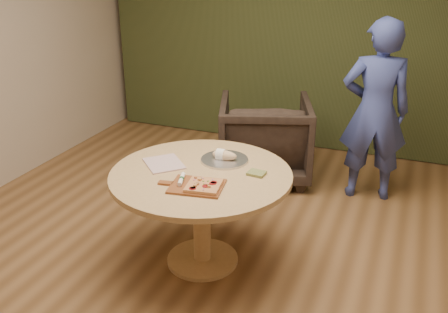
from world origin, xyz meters
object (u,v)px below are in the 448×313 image
cutlery_roll (181,179)px  person_standing (375,111)px  flatbread_pizza (204,186)px  armchair (265,135)px  pizza_paddle (195,186)px  serving_tray (225,160)px  bread_roll (223,155)px  pedestal_table (201,190)px

cutlery_roll → person_standing: 2.10m
flatbread_pizza → armchair: bearing=94.8°
pizza_paddle → armchair: size_ratio=0.50×
cutlery_roll → person_standing: size_ratio=0.12×
serving_tray → bread_roll: size_ratio=1.84×
pizza_paddle → person_standing: bearing=53.5°
bread_roll → armchair: size_ratio=0.21×
serving_tray → person_standing: bearing=54.9°
serving_tray → pedestal_table: bearing=-106.7°
armchair → person_standing: person_standing is taller
flatbread_pizza → bread_roll: 0.50m
flatbread_pizza → person_standing: person_standing is taller
pizza_paddle → bread_roll: bearing=80.2°
bread_roll → cutlery_roll: bearing=-104.5°
pedestal_table → bread_roll: size_ratio=6.76×
pedestal_table → cutlery_roll: (-0.05, -0.21, 0.17)m
armchair → pedestal_table: bearing=72.1°
flatbread_pizza → serving_tray: size_ratio=0.71×
cutlery_roll → armchair: armchair is taller
flatbread_pizza → serving_tray: (-0.05, 0.50, -0.02)m
pizza_paddle → flatbread_pizza: bearing=-15.5°
flatbread_pizza → bread_roll: size_ratio=1.30×
pedestal_table → person_standing: (1.02, 1.60, 0.24)m
flatbread_pizza → bread_roll: bread_roll is taller
pedestal_table → pizza_paddle: bearing=-74.9°
person_standing → pedestal_table: bearing=44.6°
serving_tray → person_standing: (0.94, 1.34, 0.09)m
flatbread_pizza → bread_roll: (-0.06, 0.50, 0.02)m
pizza_paddle → serving_tray: (0.02, 0.49, -0.00)m
bread_roll → armchair: armchair is taller
person_standing → cutlery_roll: bearing=46.4°
pedestal_table → armchair: bearing=91.1°
flatbread_pizza → bread_roll: bearing=96.6°
pizza_paddle → flatbread_pizza: (0.06, -0.01, 0.02)m
pedestal_table → person_standing: person_standing is taller
flatbread_pizza → cutlery_roll: flatbread_pizza is taller
serving_tray → armchair: (-0.11, 1.39, -0.30)m
cutlery_roll → bread_roll: bearing=58.0°
pedestal_table → serving_tray: size_ratio=3.67×
pizza_paddle → flatbread_pizza: flatbread_pizza is taller
flatbread_pizza → person_standing: bearing=64.1°
pedestal_table → armchair: (-0.03, 1.65, -0.15)m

